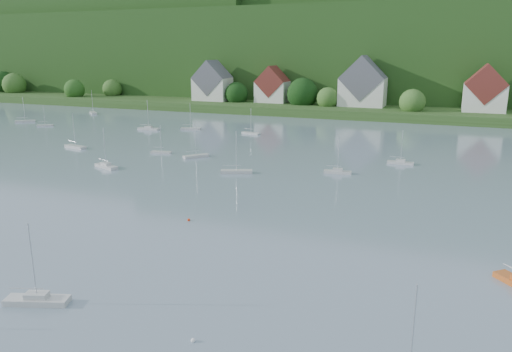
{
  "coord_description": "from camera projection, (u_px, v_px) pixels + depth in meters",
  "views": [
    {
      "loc": [
        34.75,
        9.57,
        22.1
      ],
      "look_at": [
        8.63,
        75.0,
        4.0
      ],
      "focal_mm": 33.97,
      "sensor_mm": 36.0,
      "label": 1
    }
  ],
  "objects": [
    {
      "name": "forested_ridge",
      "position": [
        382.0,
        50.0,
        245.11
      ],
      "size": [
        620.0,
        181.22,
        69.89
      ],
      "color": "#1A3E13",
      "rests_on": "ground"
    },
    {
      "name": "village_building_0",
      "position": [
        212.0,
        84.0,
        194.96
      ],
      "size": [
        14.0,
        10.4,
        16.0
      ],
      "color": "silver",
      "rests_on": "far_shore_strip"
    },
    {
      "name": "mooring_buoy_1",
      "position": [
        193.0,
        342.0,
        38.05
      ],
      "size": [
        0.38,
        0.38,
        0.38
      ],
      "primitive_type": "sphere",
      "color": "white",
      "rests_on": "ground"
    },
    {
      "name": "far_sailboat_cluster",
      "position": [
        301.0,
        146.0,
        114.94
      ],
      "size": [
        205.11,
        76.01,
        8.71
      ],
      "color": "silver",
      "rests_on": "ground"
    },
    {
      "name": "far_shore_strip",
      "position": [
        354.0,
        106.0,
        188.9
      ],
      "size": [
        600.0,
        60.0,
        3.0
      ],
      "primitive_type": "cube",
      "color": "#2E4A1C",
      "rests_on": "ground"
    },
    {
      "name": "mooring_buoy_3",
      "position": [
        189.0,
        221.0,
        65.32
      ],
      "size": [
        0.39,
        0.39,
        0.39
      ],
      "primitive_type": "sphere",
      "color": "red",
      "rests_on": "ground"
    },
    {
      "name": "village_building_1",
      "position": [
        272.0,
        87.0,
        187.97
      ],
      "size": [
        12.0,
        9.36,
        14.0
      ],
      "color": "silver",
      "rests_on": "far_shore_strip"
    },
    {
      "name": "near_sailboat_3",
      "position": [
        37.0,
        299.0,
        43.73
      ],
      "size": [
        5.93,
        3.39,
        7.72
      ],
      "rotation": [
        0.0,
        0.0,
        0.33
      ],
      "color": "silver",
      "rests_on": "ground"
    },
    {
      "name": "village_building_2",
      "position": [
        363.0,
        86.0,
        174.13
      ],
      "size": [
        16.0,
        11.44,
        18.0
      ],
      "color": "silver",
      "rests_on": "far_shore_strip"
    },
    {
      "name": "village_building_3",
      "position": [
        485.0,
        92.0,
        158.17
      ],
      "size": [
        13.0,
        10.4,
        15.5
      ],
      "color": "silver",
      "rests_on": "far_shore_strip"
    }
  ]
}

